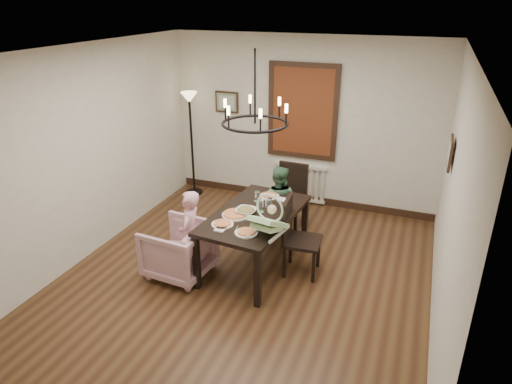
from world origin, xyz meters
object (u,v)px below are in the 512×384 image
Objects in this scene: armchair at (179,250)px; drinking_glass at (260,207)px; chair_far at (288,199)px; baby_bouncer at (268,220)px; dining_table at (255,219)px; elderly_woman at (190,242)px; seated_man at (278,209)px; floor_lamp at (192,146)px; chair_right at (303,237)px.

armchair is 5.36× the size of drinking_glass.
chair_far is 1.13m from drinking_glass.
baby_bouncer is (1.18, 0.07, 0.60)m from armchair.
dining_table is 1.80× the size of elderly_woman.
drinking_glass is at bearing -90.64° from chair_far.
baby_bouncer reaches higher than armchair.
dining_table is 1.85× the size of seated_man.
floor_lamp is (-1.23, 2.38, 0.42)m from elderly_woman.
baby_bouncer is (-0.29, -0.52, 0.43)m from chair_right.
seated_man is at bearing 113.57° from baby_bouncer.
drinking_glass is (-0.06, -1.08, 0.33)m from chair_far.
floor_lamp reaches higher than drinking_glass.
elderly_woman is at bearing -139.14° from dining_table.
floor_lamp is at bearing 136.84° from drinking_glass.
dining_table is at bearing 115.13° from elderly_woman.
drinking_glass is at bearing 127.66° from armchair.
armchair is 2.70m from floor_lamp.
chair_right is 1.42m from elderly_woman.
drinking_glass is at bearing 87.62° from seated_man.
chair_far is 2.04× the size of baby_bouncer.
chair_far is 1.66m from baby_bouncer.
seated_man is 0.52× the size of floor_lamp.
chair_far is 1.81m from elderly_woman.
armchair is (-0.84, -0.53, -0.34)m from dining_table.
elderly_woman is (-0.68, -0.49, -0.21)m from dining_table.
armchair is at bearing -142.92° from dining_table.
baby_bouncer is (0.23, -1.58, 0.43)m from chair_far.
armchair is 0.80× the size of elderly_woman.
seated_man is 1.39m from baby_bouncer.
floor_lamp is (-1.96, 1.84, 0.05)m from drinking_glass.
chair_far reaches higher than drinking_glass.
drinking_glass is at bearing 130.99° from baby_bouncer.
chair_right is at bearing -61.39° from chair_far.
dining_table is at bearing -44.58° from floor_lamp.
floor_lamp is at bearing 144.65° from baby_bouncer.
baby_bouncer is (0.34, -0.45, 0.25)m from dining_table.
chair_right is 1.59m from armchair.
drinking_glass is at bearing 86.68° from chair_right.
seated_man reaches higher than armchair.
armchair is 1.61m from seated_man.
chair_right is (0.62, 0.06, -0.18)m from dining_table.
baby_bouncer is at bearing 98.01° from armchair.
drinking_glass reaches higher than armchair.
baby_bouncer is at bearing 100.87° from seated_man.
dining_table is 1.68× the size of chair_far.
elderly_woman is at bearing 108.64° from chair_right.
chair_far reaches higher than dining_table.
floor_lamp reaches higher than chair_far.
armchair is at bearing 107.51° from chair_right.
drinking_glass is (0.88, 0.58, 0.50)m from armchair.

